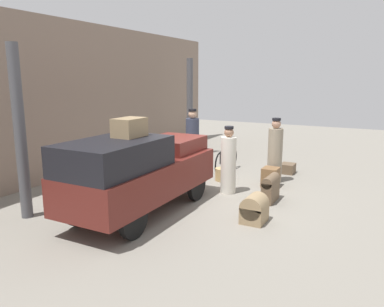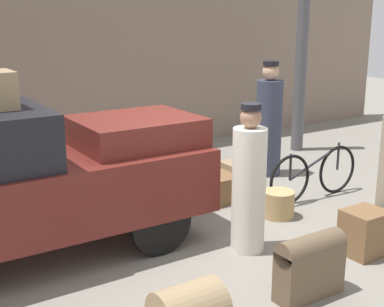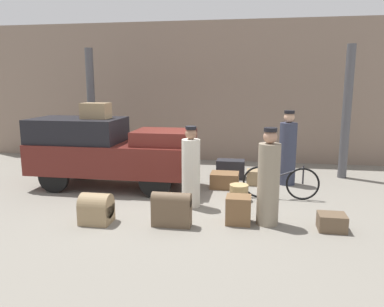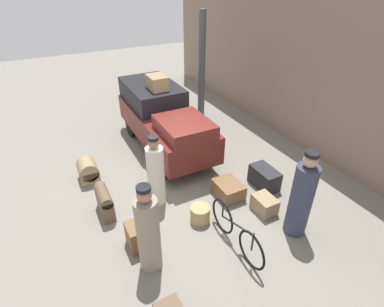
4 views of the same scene
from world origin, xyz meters
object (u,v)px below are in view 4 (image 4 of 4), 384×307
(trunk_on_truck_roof, at_px, (157,82))
(truck, at_px, (163,117))
(porter_with_bicycle, at_px, (301,198))
(suitcase_small_leather, at_px, (138,236))
(wicker_basket, at_px, (200,214))
(bicycle, at_px, (236,232))
(trunk_umber_medium, at_px, (88,171))
(trunk_large_brown, at_px, (264,204))
(conductor_in_dark_uniform, at_px, (148,232))
(trunk_barrel_dark, at_px, (105,201))
(porter_carrying_trunk, at_px, (156,174))
(suitcase_tan_flat, at_px, (264,178))
(suitcase_black_upright, at_px, (228,190))

(trunk_on_truck_roof, bearing_deg, truck, -0.00)
(porter_with_bicycle, height_order, suitcase_small_leather, porter_with_bicycle)
(suitcase_small_leather, bearing_deg, wicker_basket, 92.20)
(wicker_basket, relative_size, porter_with_bicycle, 0.22)
(bicycle, height_order, trunk_umber_medium, bicycle)
(porter_with_bicycle, bearing_deg, truck, -166.72)
(truck, bearing_deg, suitcase_small_leather, -30.10)
(trunk_large_brown, distance_m, suitcase_small_leather, 2.79)
(trunk_large_brown, relative_size, trunk_umber_medium, 0.92)
(conductor_in_dark_uniform, distance_m, suitcase_small_leather, 0.77)
(suitcase_small_leather, xyz_separation_m, trunk_on_truck_roof, (-3.57, 1.91, 1.64))
(truck, bearing_deg, trunk_barrel_dark, -47.04)
(trunk_on_truck_roof, bearing_deg, suitcase_small_leather, -28.17)
(truck, distance_m, conductor_in_dark_uniform, 4.25)
(trunk_large_brown, bearing_deg, truck, -166.79)
(conductor_in_dark_uniform, height_order, porter_carrying_trunk, conductor_in_dark_uniform)
(wicker_basket, distance_m, suitcase_tan_flat, 1.98)
(truck, relative_size, suitcase_black_upright, 5.81)
(wicker_basket, bearing_deg, conductor_in_dark_uniform, -66.26)
(truck, distance_m, porter_with_bicycle, 4.50)
(trunk_large_brown, distance_m, suitcase_tan_flat, 0.92)
(bicycle, relative_size, suitcase_tan_flat, 2.24)
(bicycle, xyz_separation_m, suitcase_small_leather, (-0.86, -1.64, -0.12))
(porter_with_bicycle, distance_m, suitcase_small_leather, 3.20)
(bicycle, distance_m, suitcase_tan_flat, 2.09)
(trunk_large_brown, bearing_deg, suitcase_black_upright, -152.15)
(bicycle, xyz_separation_m, wicker_basket, (-0.91, -0.27, -0.20))
(bicycle, distance_m, conductor_in_dark_uniform, 1.69)
(porter_with_bicycle, distance_m, trunk_umber_medium, 5.04)
(porter_carrying_trunk, distance_m, suitcase_tan_flat, 2.67)
(bicycle, height_order, wicker_basket, bicycle)
(suitcase_tan_flat, height_order, trunk_umber_medium, trunk_umber_medium)
(conductor_in_dark_uniform, height_order, trunk_large_brown, conductor_in_dark_uniform)
(porter_carrying_trunk, relative_size, trunk_barrel_dark, 2.39)
(wicker_basket, xyz_separation_m, suitcase_tan_flat, (-0.32, 1.96, 0.07))
(suitcase_tan_flat, bearing_deg, suitcase_small_leather, -83.65)
(truck, bearing_deg, suitcase_black_upright, 8.68)
(bicycle, distance_m, trunk_large_brown, 1.25)
(wicker_basket, xyz_separation_m, suitcase_small_leather, (0.05, -1.37, 0.08))
(suitcase_small_leather, bearing_deg, trunk_umber_medium, -170.66)
(suitcase_tan_flat, height_order, suitcase_small_leather, suitcase_small_leather)
(porter_carrying_trunk, xyz_separation_m, trunk_barrel_dark, (-0.16, -1.15, -0.44))
(porter_with_bicycle, bearing_deg, suitcase_black_upright, -158.68)
(truck, xyz_separation_m, conductor_in_dark_uniform, (3.82, -1.86, -0.13))
(trunk_large_brown, bearing_deg, porter_with_bicycle, 13.65)
(trunk_barrel_dark, height_order, trunk_on_truck_roof, trunk_on_truck_roof)
(conductor_in_dark_uniform, bearing_deg, trunk_on_truck_roof, 155.58)
(conductor_in_dark_uniform, relative_size, suitcase_small_leather, 3.47)
(suitcase_tan_flat, bearing_deg, porter_with_bicycle, -14.85)
(trunk_umber_medium, bearing_deg, truck, 106.33)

